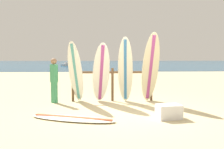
{
  "coord_description": "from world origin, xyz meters",
  "views": [
    {
      "loc": [
        -0.84,
        -6.47,
        1.56
      ],
      "look_at": [
        -0.37,
        1.87,
        0.93
      ],
      "focal_mm": 36.49,
      "sensor_mm": 36.0,
      "label": 1
    }
  ],
  "objects": [
    {
      "name": "ground_plane",
      "position": [
        0.0,
        0.0,
        0.0
      ],
      "size": [
        120.0,
        120.0,
        0.0
      ],
      "primitive_type": "plane",
      "color": "beige"
    },
    {
      "name": "ocean_water",
      "position": [
        0.0,
        58.0,
        0.0
      ],
      "size": [
        120.0,
        80.0,
        0.01
      ],
      "primitive_type": "cube",
      "color": "navy",
      "rests_on": "ground"
    },
    {
      "name": "surfboard_rack",
      "position": [
        -0.37,
        1.57,
        0.77
      ],
      "size": [
        2.91,
        0.09,
        1.18
      ],
      "color": "brown",
      "rests_on": "ground"
    },
    {
      "name": "surfboard_leaning_far_left",
      "position": [
        -1.64,
        1.25,
        1.05
      ],
      "size": [
        0.62,
        1.04,
        2.09
      ],
      "color": "white",
      "rests_on": "ground"
    },
    {
      "name": "surfboard_leaning_left",
      "position": [
        -0.78,
        1.24,
        1.02
      ],
      "size": [
        0.7,
        0.9,
        2.05
      ],
      "color": "white",
      "rests_on": "ground"
    },
    {
      "name": "surfboard_leaning_center_left",
      "position": [
        0.04,
        1.21,
        1.12
      ],
      "size": [
        0.61,
        0.8,
        2.24
      ],
      "color": "white",
      "rests_on": "ground"
    },
    {
      "name": "surfboard_leaning_center",
      "position": [
        0.89,
        1.13,
        1.19
      ],
      "size": [
        0.6,
        0.98,
        2.38
      ],
      "color": "beige",
      "rests_on": "ground"
    },
    {
      "name": "surfboard_lying_on_sand",
      "position": [
        -1.52,
        -0.82,
        0.04
      ],
      "size": [
        2.31,
        1.28,
        0.08
      ],
      "color": "white",
      "rests_on": "ground"
    },
    {
      "name": "beachgoer_standing",
      "position": [
        -2.39,
        1.38,
        0.84
      ],
      "size": [
        0.29,
        0.28,
        1.53
      ],
      "color": "#3F9966",
      "rests_on": "ground"
    },
    {
      "name": "small_boat_offshore",
      "position": [
        -7.0,
        37.36,
        0.26
      ],
      "size": [
        2.21,
        2.42,
        0.71
      ],
      "color": "silver",
      "rests_on": "ocean_water"
    },
    {
      "name": "cooler_box",
      "position": [
        0.92,
        -0.85,
        0.18
      ],
      "size": [
        0.65,
        0.49,
        0.36
      ],
      "primitive_type": "cube",
      "rotation": [
        0.0,
        0.0,
        0.15
      ],
      "color": "white",
      "rests_on": "ground"
    }
  ]
}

